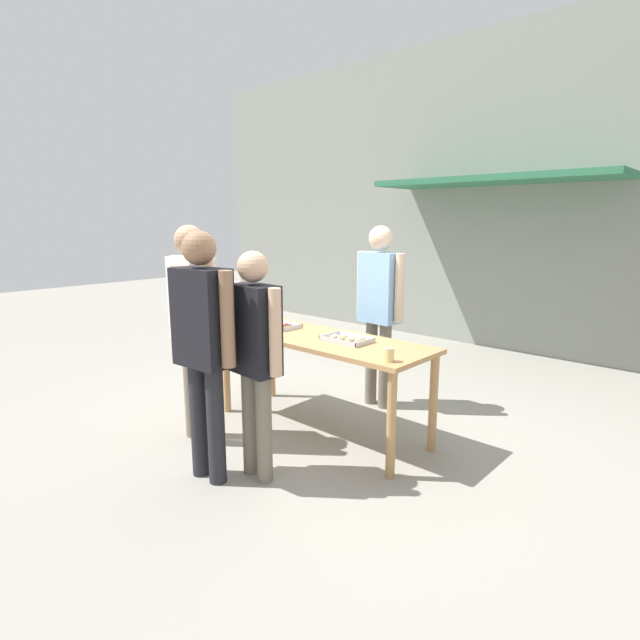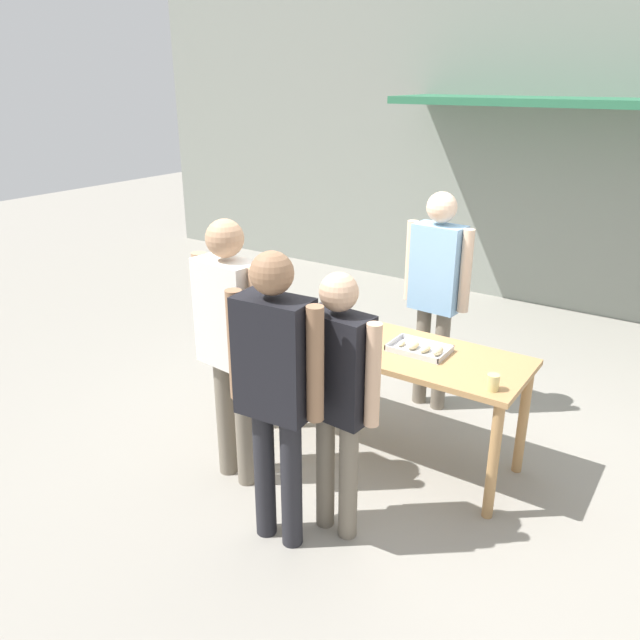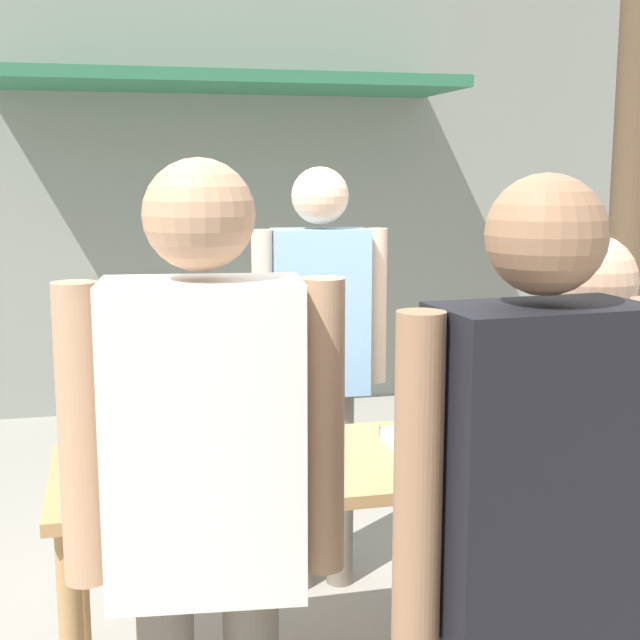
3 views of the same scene
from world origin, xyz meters
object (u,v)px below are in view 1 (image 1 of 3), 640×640
object	(u,v)px
food_tray_sausages	(280,326)
person_customer_holding_hotdog	(193,315)
condiment_jar_ketchup	(241,324)
beer_cup	(389,355)
food_tray_buns	(348,339)
person_server_behind_table	(379,299)
person_customer_with_cup	(255,345)
condiment_jar_mustard	(233,323)
person_customer_waiting_in_line	(203,335)

from	to	relation	value
food_tray_sausages	person_customer_holding_hotdog	size ratio (longest dim) A/B	0.20
condiment_jar_ketchup	beer_cup	xyz separation A→B (m)	(1.72, -0.01, 0.01)
food_tray_sausages	food_tray_buns	xyz separation A→B (m)	(0.84, 0.00, 0.00)
food_tray_buns	person_server_behind_table	xyz separation A→B (m)	(-0.26, 0.82, 0.22)
person_customer_holding_hotdog	person_customer_with_cup	xyz separation A→B (m)	(0.88, -0.08, -0.10)
condiment_jar_mustard	person_customer_holding_hotdog	xyz separation A→B (m)	(0.26, -0.62, 0.20)
condiment_jar_ketchup	beer_cup	world-z (taller)	beer_cup
food_tray_buns	condiment_jar_mustard	size ratio (longest dim) A/B	5.14
person_server_behind_table	condiment_jar_mustard	bearing A→B (deg)	-126.63
beer_cup	person_customer_holding_hotdog	distance (m)	1.68
person_customer_holding_hotdog	person_customer_waiting_in_line	world-z (taller)	person_customer_holding_hotdog
beer_cup	person_customer_with_cup	world-z (taller)	person_customer_with_cup
food_tray_sausages	person_customer_holding_hotdog	xyz separation A→B (m)	(-0.10, -0.89, 0.22)
person_customer_with_cup	person_customer_waiting_in_line	distance (m)	0.37
condiment_jar_ketchup	person_customer_holding_hotdog	distance (m)	0.68
food_tray_buns	condiment_jar_mustard	xyz separation A→B (m)	(-1.20, -0.28, 0.02)
beer_cup	person_customer_waiting_in_line	distance (m)	1.34
condiment_jar_ketchup	person_customer_with_cup	size ratio (longest dim) A/B	0.05
condiment_jar_mustard	person_server_behind_table	bearing A→B (deg)	49.44
condiment_jar_ketchup	food_tray_sausages	bearing A→B (deg)	44.29
person_customer_waiting_in_line	beer_cup	bearing A→B (deg)	-138.32
food_tray_buns	condiment_jar_ketchup	world-z (taller)	condiment_jar_ketchup
food_tray_buns	person_customer_holding_hotdog	xyz separation A→B (m)	(-0.94, -0.90, 0.22)
condiment_jar_mustard	person_customer_with_cup	distance (m)	1.34
food_tray_sausages	condiment_jar_ketchup	bearing A→B (deg)	-135.71
condiment_jar_mustard	condiment_jar_ketchup	distance (m)	0.10
food_tray_sausages	person_customer_holding_hotdog	distance (m)	0.93
condiment_jar_ketchup	person_customer_waiting_in_line	size ratio (longest dim) A/B	0.04
condiment_jar_mustard	person_customer_holding_hotdog	size ratio (longest dim) A/B	0.04
food_tray_sausages	food_tray_buns	distance (m)	0.84
person_customer_waiting_in_line	food_tray_buns	bearing A→B (deg)	-108.71
condiment_jar_mustard	person_customer_with_cup	bearing A→B (deg)	-31.31
condiment_jar_ketchup	person_customer_with_cup	bearing A→B (deg)	-34.20
food_tray_sausages	condiment_jar_mustard	distance (m)	0.46
food_tray_buns	condiment_jar_mustard	world-z (taller)	condiment_jar_mustard
person_customer_with_cup	food_tray_sausages	bearing A→B (deg)	-47.48
food_tray_sausages	condiment_jar_ketchup	size ratio (longest dim) A/B	4.63
food_tray_sausages	person_customer_with_cup	size ratio (longest dim) A/B	0.22
person_server_behind_table	person_customer_waiting_in_line	xyz separation A→B (m)	(-0.05, -2.05, -0.02)
condiment_jar_ketchup	person_server_behind_table	bearing A→B (deg)	52.03
condiment_jar_ketchup	person_customer_holding_hotdog	xyz separation A→B (m)	(0.17, -0.63, 0.20)
food_tray_sausages	person_customer_waiting_in_line	distance (m)	1.35
food_tray_buns	person_server_behind_table	distance (m)	0.89
food_tray_buns	person_customer_waiting_in_line	distance (m)	1.29
food_tray_buns	person_customer_with_cup	xyz separation A→B (m)	(-0.06, -0.97, 0.12)
condiment_jar_mustard	condiment_jar_ketchup	bearing A→B (deg)	9.76
food_tray_sausages	person_customer_waiting_in_line	xyz separation A→B (m)	(0.53, -1.23, 0.20)
food_tray_sausages	person_customer_with_cup	bearing A→B (deg)	-51.35
food_tray_buns	beer_cup	world-z (taller)	beer_cup
food_tray_sausages	person_server_behind_table	bearing A→B (deg)	54.91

